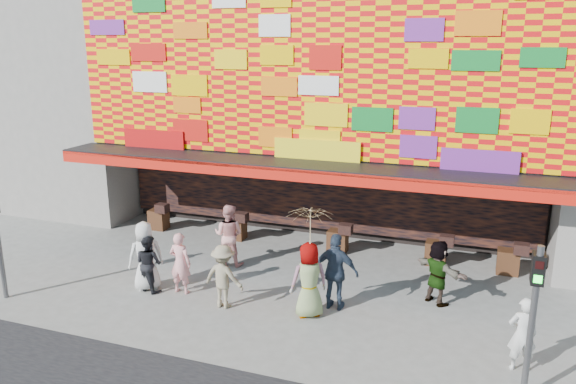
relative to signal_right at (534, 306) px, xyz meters
The scene contains 14 objects.
ground 6.64m from the signal_right, 166.39° to the left, with size 90.00×90.00×0.00m, color slate.
shop_building 11.98m from the signal_right, 122.65° to the left, with size 15.20×9.40×10.00m.
neighbor_left 21.82m from the signal_right, 153.67° to the left, with size 11.00×8.00×12.00m, color gray.
signal_right is the anchor object (origin of this frame).
ped_a 9.46m from the signal_right, 169.54° to the left, with size 0.91×0.59×1.87m, color silver.
ped_b 8.55m from the signal_right, 167.60° to the left, with size 0.60×0.40×1.65m, color pink.
ped_c 9.35m from the signal_right, 169.73° to the left, with size 0.75×0.59×1.55m, color black.
ped_d 7.10m from the signal_right, 167.95° to the left, with size 1.04×0.60×1.62m, color gray.
ped_e 4.92m from the signal_right, 151.25° to the left, with size 1.13×0.47×1.93m, color #2B394C.
ped_f 4.10m from the signal_right, 118.91° to the left, with size 1.54×0.49×1.66m, color gray.
ped_g 5.13m from the signal_right, 159.94° to the left, with size 0.90×0.59×1.85m, color gray.
ped_h 1.45m from the signal_right, 92.55° to the left, with size 0.57×0.38×1.57m, color silver.
ped_i 8.95m from the signal_right, 153.23° to the left, with size 0.89×0.70×1.84m, color pink.
parasol 5.05m from the signal_right, 159.94° to the left, with size 1.42×1.44×1.96m.
Camera 1 is at (5.19, -11.51, 6.40)m, focal length 35.00 mm.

